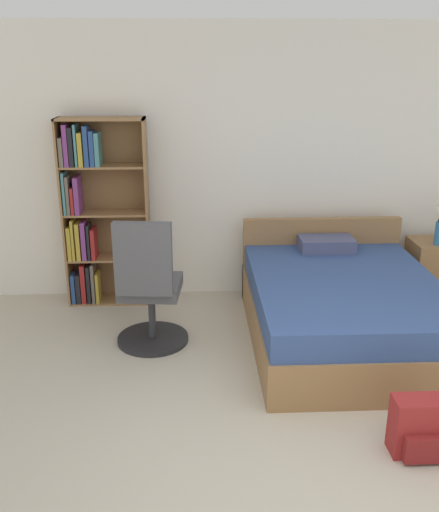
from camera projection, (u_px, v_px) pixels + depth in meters
The scene contains 7 objects.
wall_back at pixel (273, 164), 5.49m from camera, with size 9.00×0.06×2.60m.
bookshelf at pixel (95, 213), 5.35m from camera, with size 0.79×0.28×1.77m.
bed at pixel (342, 307), 4.78m from camera, with size 1.52×2.00×0.82m.
office_chair at pixel (149, 292), 4.58m from camera, with size 0.60×0.64×1.12m.
nightstand at pixel (436, 271), 5.58m from camera, with size 0.52×0.44×0.60m.
water_bottle at pixel (439, 233), 5.34m from camera, with size 0.08×0.08×0.25m.
backpack_red at pixel (422, 428), 3.41m from camera, with size 0.36×0.23×0.37m.
Camera 1 is at (-0.77, -2.22, 2.27)m, focal length 40.00 mm.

